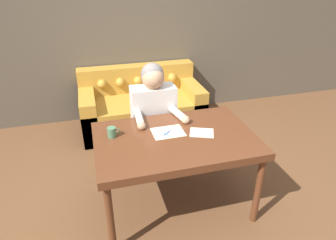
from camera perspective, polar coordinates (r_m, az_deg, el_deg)
ground_plane at (r=3.02m, az=0.12°, el=-16.75°), size 16.00×16.00×0.00m
wall_back at (r=4.39m, az=-7.88°, el=16.82°), size 8.00×0.06×2.60m
dining_table at (r=2.66m, az=1.39°, el=-4.57°), size 1.40×0.92×0.77m
couch at (r=4.30m, az=-5.14°, el=2.64°), size 1.66×0.87×0.82m
person at (r=3.17m, az=-2.71°, el=0.39°), size 0.51×0.58×1.25m
pattern_paper_main at (r=2.69m, az=0.00°, el=-2.31°), size 0.29×0.23×0.00m
pattern_paper_offcut at (r=2.69m, az=6.44°, el=-2.41°), size 0.26×0.23×0.00m
scissors at (r=2.68m, az=-0.03°, el=-2.43°), size 0.19×0.18×0.01m
mug at (r=2.64m, az=-10.62°, el=-2.29°), size 0.11×0.08×0.09m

